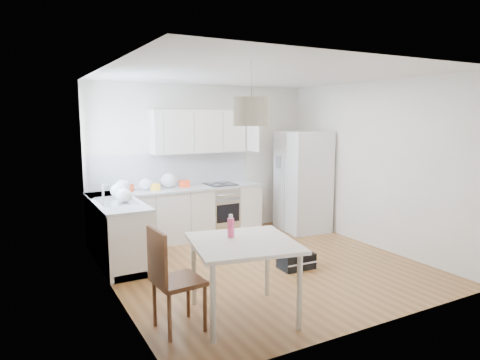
{
  "coord_description": "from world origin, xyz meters",
  "views": [
    {
      "loc": [
        -3.13,
        -5.06,
        2.12
      ],
      "look_at": [
        -0.16,
        0.4,
        1.21
      ],
      "focal_mm": 32.0,
      "sensor_mm": 36.0,
      "label": 1
    }
  ],
  "objects_px": {
    "gym_bag": "(296,261)",
    "refrigerator": "(303,181)",
    "dining_table": "(243,250)",
    "dining_chair": "(179,279)"
  },
  "relations": [
    {
      "from": "gym_bag",
      "to": "refrigerator",
      "type": "bearing_deg",
      "value": 53.24
    },
    {
      "from": "refrigerator",
      "to": "dining_table",
      "type": "xyz_separation_m",
      "value": [
        -2.74,
        -2.62,
        -0.19
      ]
    },
    {
      "from": "dining_table",
      "to": "refrigerator",
      "type": "bearing_deg",
      "value": 54.64
    },
    {
      "from": "refrigerator",
      "to": "dining_table",
      "type": "bearing_deg",
      "value": -130.64
    },
    {
      "from": "refrigerator",
      "to": "dining_chair",
      "type": "distance_m",
      "value": 4.31
    },
    {
      "from": "dining_table",
      "to": "dining_chair",
      "type": "bearing_deg",
      "value": -174.4
    },
    {
      "from": "refrigerator",
      "to": "gym_bag",
      "type": "distance_m",
      "value": 2.32
    },
    {
      "from": "refrigerator",
      "to": "gym_bag",
      "type": "xyz_separation_m",
      "value": [
        -1.37,
        -1.69,
        -0.82
      ]
    },
    {
      "from": "dining_chair",
      "to": "dining_table",
      "type": "bearing_deg",
      "value": -9.47
    },
    {
      "from": "dining_chair",
      "to": "gym_bag",
      "type": "distance_m",
      "value": 2.29
    }
  ]
}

